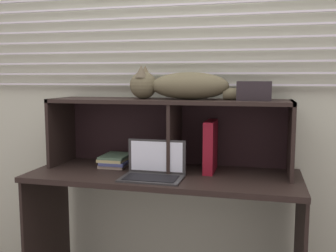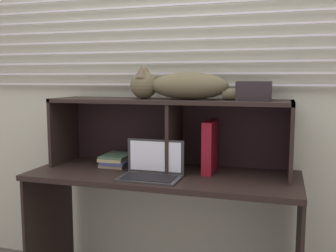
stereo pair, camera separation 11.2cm
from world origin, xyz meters
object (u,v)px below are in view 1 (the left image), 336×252
laptop (153,170)px  book_stack (116,160)px  binder_upright (210,146)px  storage_box (254,91)px  cat (180,85)px

laptop → book_stack: laptop is taller
binder_upright → storage_box: storage_box is taller
laptop → binder_upright: 0.37m
binder_upright → book_stack: (-0.59, -0.00, -0.11)m
cat → laptop: size_ratio=2.33×
book_stack → storage_box: size_ratio=1.17×
laptop → binder_upright: size_ratio=1.11×
laptop → storage_box: storage_box is taller
cat → binder_upright: size_ratio=2.60×
storage_box → laptop: bearing=-157.0°
cat → binder_upright: 0.39m
laptop → book_stack: size_ratio=1.51×
binder_upright → book_stack: size_ratio=1.36×
cat → storage_box: size_ratio=4.14×
binder_upright → book_stack: 0.60m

